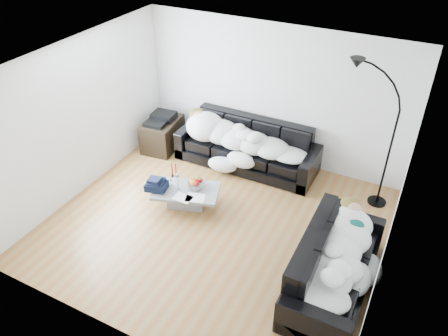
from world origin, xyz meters
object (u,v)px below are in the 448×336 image
at_px(sofa_back, 247,145).
at_px(av_cabinet, 163,134).
at_px(wine_glass_b, 171,181).
at_px(wine_glass_c, 178,186).
at_px(wine_glass_a, 178,178).
at_px(candle_left, 172,170).
at_px(sofa_right, 336,264).
at_px(sleeper_right, 338,252).
at_px(shoes, 325,281).
at_px(fruit_bowl, 196,183).
at_px(coffee_table, 186,197).
at_px(sleeper_back, 246,137).
at_px(floor_lamp, 390,149).
at_px(candle_right, 176,170).
at_px(stereo, 161,118).

xyz_separation_m(sofa_back, av_cabinet, (-1.76, -0.18, -0.13)).
xyz_separation_m(wine_glass_b, wine_glass_c, (0.17, -0.05, 0.00)).
height_order(wine_glass_a, candle_left, candle_left).
bearing_deg(wine_glass_c, sofa_back, 72.39).
xyz_separation_m(sofa_right, sleeper_right, (0.00, -0.00, 0.22)).
bearing_deg(av_cabinet, wine_glass_b, -57.53).
xyz_separation_m(sofa_back, shoes, (2.16, -2.15, -0.38)).
xyz_separation_m(sleeper_right, shoes, (-0.09, -0.01, -0.59)).
distance_m(fruit_bowl, wine_glass_a, 0.34).
xyz_separation_m(wine_glass_c, shoes, (2.67, -0.55, -0.34)).
height_order(coffee_table, fruit_bowl, fruit_bowl).
distance_m(sleeper_back, coffee_table, 1.62).
bearing_deg(sleeper_right, wine_glass_c, 78.84).
xyz_separation_m(wine_glass_a, floor_lamp, (3.07, 1.39, 0.66)).
height_order(fruit_bowl, wine_glass_a, wine_glass_a).
bearing_deg(av_cabinet, sleeper_back, -2.07).
distance_m(sleeper_right, floor_lamp, 2.16).
height_order(sleeper_right, av_cabinet, sleeper_right).
xyz_separation_m(candle_left, floor_lamp, (3.24, 1.30, 0.62)).
bearing_deg(sleeper_right, wine_glass_b, 78.47).
bearing_deg(coffee_table, floor_lamp, 28.09).
distance_m(coffee_table, wine_glass_b, 0.37).
relative_size(candle_right, stereo, 0.59).
bearing_deg(coffee_table, stereo, 135.10).
bearing_deg(wine_glass_b, candle_right, 104.78).
relative_size(wine_glass_b, wine_glass_c, 0.99).
xyz_separation_m(candle_right, shoes, (2.90, -0.86, -0.39)).
height_order(sofa_right, candle_right, sofa_right).
height_order(sofa_back, stereo, sofa_back).
distance_m(sleeper_back, sleeper_right, 3.07).
height_order(sleeper_back, shoes, sleeper_back).
bearing_deg(wine_glass_b, sleeper_back, 65.74).
xyz_separation_m(sofa_right, candle_right, (-2.99, 0.85, 0.02)).
bearing_deg(sleeper_back, wine_glass_b, -114.26).
height_order(wine_glass_c, floor_lamp, floor_lamp).
xyz_separation_m(wine_glass_b, av_cabinet, (-1.09, 1.37, -0.09)).
bearing_deg(candle_left, sleeper_right, -15.01).
distance_m(fruit_bowl, shoes, 2.58).
height_order(candle_left, av_cabinet, av_cabinet).
distance_m(sofa_right, floor_lamp, 2.22).
distance_m(wine_glass_a, candle_left, 0.20).
xyz_separation_m(sleeper_right, candle_right, (-2.99, 0.85, -0.20)).
bearing_deg(candle_left, floor_lamp, 21.79).
bearing_deg(coffee_table, shoes, -13.34).
xyz_separation_m(sofa_right, floor_lamp, (0.20, 2.11, 0.64)).
bearing_deg(wine_glass_a, candle_right, 131.26).
distance_m(fruit_bowl, floor_lamp, 3.12).
relative_size(wine_glass_a, wine_glass_b, 1.15).
distance_m(wine_glass_a, wine_glass_c, 0.21).
bearing_deg(wine_glass_a, coffee_table, -27.80).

